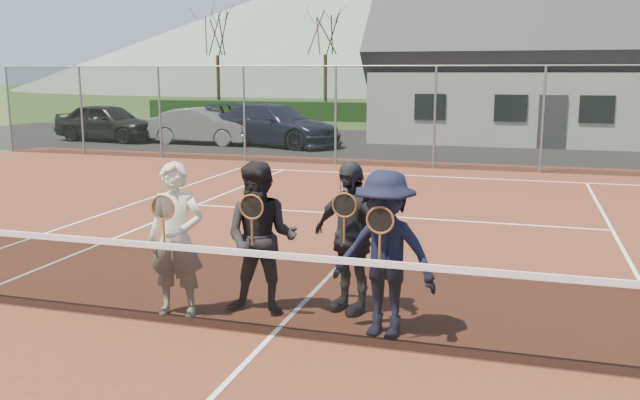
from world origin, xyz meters
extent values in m
plane|color=#2B4619|center=(0.00, 20.00, 0.00)|extent=(220.00, 220.00, 0.00)
cube|color=#562819|center=(0.00, 0.00, 0.01)|extent=(30.00, 30.00, 0.02)
cube|color=black|center=(-4.00, 20.00, 0.01)|extent=(40.00, 12.00, 0.01)
cube|color=black|center=(0.00, 32.00, 0.55)|extent=(40.00, 1.20, 1.10)
cone|color=slate|center=(-25.00, 95.00, 9.00)|extent=(110.00, 110.00, 18.00)
imported|color=black|center=(-13.98, 17.94, 0.78)|extent=(4.76, 2.38, 1.56)
imported|color=gray|center=(-9.69, 18.01, 0.71)|extent=(4.38, 1.73, 1.42)
imported|color=black|center=(-6.72, 18.17, 0.80)|extent=(5.96, 3.83, 1.61)
cube|color=white|center=(0.00, 11.88, 0.03)|extent=(10.97, 0.06, 0.01)
cube|color=white|center=(0.00, 6.40, 0.03)|extent=(8.23, 0.06, 0.01)
cube|color=white|center=(0.00, 0.00, 0.03)|extent=(0.06, 12.80, 0.01)
cube|color=black|center=(0.00, 0.00, 0.48)|extent=(11.60, 0.02, 0.88)
cube|color=white|center=(0.00, 0.00, 0.93)|extent=(11.60, 0.03, 0.07)
cylinder|color=slate|center=(-15.00, 13.50, 1.50)|extent=(0.07, 0.07, 3.00)
cylinder|color=slate|center=(-12.00, 13.50, 1.50)|extent=(0.07, 0.07, 3.00)
cylinder|color=slate|center=(-9.00, 13.50, 1.50)|extent=(0.07, 0.07, 3.00)
cylinder|color=slate|center=(-6.00, 13.50, 1.50)|extent=(0.07, 0.07, 3.00)
cylinder|color=slate|center=(-3.00, 13.50, 1.50)|extent=(0.07, 0.07, 3.00)
cylinder|color=slate|center=(0.00, 13.50, 1.50)|extent=(0.07, 0.07, 3.00)
cylinder|color=slate|center=(3.00, 13.50, 1.50)|extent=(0.07, 0.07, 3.00)
cube|color=black|center=(0.00, 13.50, 1.50)|extent=(30.00, 0.03, 3.00)
cylinder|color=slate|center=(0.00, 13.50, 3.00)|extent=(30.00, 0.04, 0.04)
cube|color=silver|center=(4.00, 24.00, 1.40)|extent=(15.00, 8.00, 2.80)
pyramid|color=#2D2D33|center=(4.00, 24.00, 5.65)|extent=(15.60, 8.20, 4.10)
cube|color=#2D2D33|center=(3.50, 19.98, 1.00)|extent=(1.00, 0.06, 2.00)
cube|color=black|center=(-1.00, 19.98, 1.50)|extent=(1.20, 0.06, 1.00)
cube|color=black|center=(2.00, 19.98, 1.50)|extent=(1.20, 0.06, 1.00)
cube|color=black|center=(5.00, 19.98, 1.50)|extent=(1.20, 0.06, 1.00)
cylinder|color=#331E12|center=(-16.00, 33.00, 1.93)|extent=(0.22, 0.22, 3.85)
cylinder|color=#382414|center=(-9.00, 33.00, 1.93)|extent=(0.22, 0.22, 3.85)
cylinder|color=#3C2916|center=(2.00, 33.00, 1.93)|extent=(0.22, 0.22, 3.85)
imported|color=beige|center=(-1.29, 0.34, 0.92)|extent=(0.71, 0.51, 1.80)
torus|color=brown|center=(-1.29, 0.07, 1.35)|extent=(0.29, 0.02, 0.29)
cylinder|color=black|center=(-1.29, 0.07, 1.35)|extent=(0.25, 0.00, 0.25)
cylinder|color=brown|center=(-1.29, 0.07, 1.07)|extent=(0.03, 0.03, 0.32)
imported|color=black|center=(-0.36, 0.65, 0.92)|extent=(0.95, 0.78, 1.80)
torus|color=brown|center=(-0.36, 0.38, 1.35)|extent=(0.29, 0.02, 0.29)
cylinder|color=black|center=(-0.36, 0.38, 1.35)|extent=(0.25, 0.00, 0.25)
cylinder|color=brown|center=(-0.36, 0.38, 1.07)|extent=(0.03, 0.03, 0.32)
imported|color=#25262B|center=(0.60, 1.04, 0.92)|extent=(1.14, 0.84, 1.80)
torus|color=brown|center=(0.60, 0.77, 1.35)|extent=(0.29, 0.02, 0.29)
cylinder|color=black|center=(0.60, 0.77, 1.35)|extent=(0.25, 0.00, 0.25)
cylinder|color=brown|center=(0.60, 0.77, 1.07)|extent=(0.03, 0.03, 0.32)
imported|color=black|center=(1.14, 0.39, 0.92)|extent=(1.27, 0.88, 1.80)
torus|color=brown|center=(1.14, 0.12, 1.35)|extent=(0.29, 0.02, 0.29)
cylinder|color=black|center=(1.14, 0.12, 1.35)|extent=(0.25, 0.00, 0.25)
cylinder|color=brown|center=(1.14, 0.12, 1.07)|extent=(0.03, 0.03, 0.32)
camera|label=1|loc=(2.47, -6.44, 2.82)|focal=38.00mm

